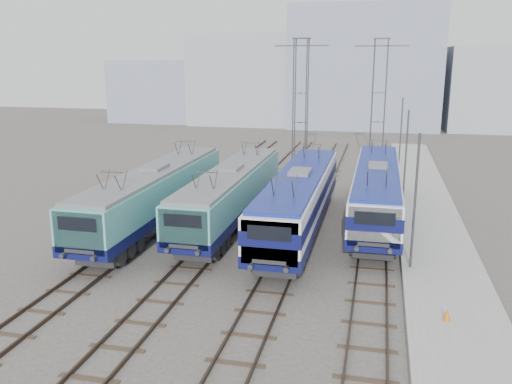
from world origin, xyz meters
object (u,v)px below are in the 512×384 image
object	(u,v)px
locomotive_center_right	(299,197)
locomotive_far_right	(377,189)
mast_mid	(405,160)
locomotive_center_left	(231,192)
catenary_tower_east	(378,103)
mast_rear	(401,137)
mast_front	(415,205)
locomotive_far_left	(154,192)
safety_cone	(447,315)
catenary_tower_west	(300,103)

from	to	relation	value
locomotive_center_right	locomotive_far_right	distance (m)	5.61
locomotive_center_right	mast_mid	bearing A→B (deg)	48.45
locomotive_center_left	catenary_tower_east	size ratio (longest dim) A/B	1.46
catenary_tower_east	mast_rear	distance (m)	4.28
mast_front	locomotive_far_right	bearing A→B (deg)	102.73
locomotive_far_right	mast_rear	size ratio (longest dim) A/B	2.56
locomotive_center_right	mast_front	xyz separation A→B (m)	(6.35, -4.84, 1.18)
mast_mid	mast_rear	bearing A→B (deg)	90.00
catenary_tower_east	mast_front	xyz separation A→B (m)	(2.10, -22.00, -3.14)
mast_front	locomotive_center_left	bearing A→B (deg)	152.32
locomotive_center_left	locomotive_far_left	bearing A→B (deg)	-160.66
mast_front	safety_cone	xyz separation A→B (m)	(1.15, -5.57, -2.94)
locomotive_far_right	mast_front	world-z (taller)	mast_front
locomotive_center_right	locomotive_far_right	world-z (taller)	locomotive_center_right
locomotive_far_left	locomotive_center_left	bearing A→B (deg)	19.34
catenary_tower_east	safety_cone	distance (m)	28.42
mast_rear	mast_front	bearing A→B (deg)	-90.00
locomotive_center_right	safety_cone	distance (m)	12.95
locomotive_center_right	mast_mid	size ratio (longest dim) A/B	2.60
locomotive_far_right	catenary_tower_east	world-z (taller)	catenary_tower_east
mast_rear	locomotive_center_right	bearing A→B (deg)	-108.33
mast_front	locomotive_far_left	bearing A→B (deg)	165.01
locomotive_center_left	safety_cone	world-z (taller)	locomotive_center_left
safety_cone	catenary_tower_east	bearing A→B (deg)	96.72
catenary_tower_east	mast_mid	xyz separation A→B (m)	(2.10, -10.00, -3.14)
locomotive_center_left	catenary_tower_east	distance (m)	19.04
mast_front	safety_cone	size ratio (longest dim) A/B	13.39
mast_rear	safety_cone	size ratio (longest dim) A/B	13.39
locomotive_center_right	mast_mid	world-z (taller)	mast_mid
locomotive_far_right	catenary_tower_east	distance (m)	14.49
locomotive_far_right	mast_front	bearing A→B (deg)	-77.27
locomotive_center_left	catenary_tower_west	distance (m)	15.15
locomotive_far_right	locomotive_center_left	bearing A→B (deg)	-164.50
catenary_tower_west	locomotive_far_right	bearing A→B (deg)	-60.26
locomotive_center_left	catenary_tower_east	world-z (taller)	catenary_tower_east
locomotive_far_right	mast_rear	xyz separation A→B (m)	(1.85, 15.81, 1.21)
locomotive_far_right	locomotive_far_left	bearing A→B (deg)	-163.20
locomotive_far_right	catenary_tower_west	world-z (taller)	catenary_tower_west
mast_front	catenary_tower_east	bearing A→B (deg)	95.45
locomotive_far_right	catenary_tower_east	xyz separation A→B (m)	(-0.25, 13.81, 4.35)
locomotive_far_right	catenary_tower_east	bearing A→B (deg)	91.04
catenary_tower_west	mast_rear	bearing A→B (deg)	24.94
catenary_tower_east	locomotive_far_left	bearing A→B (deg)	-126.53
locomotive_far_right	mast_mid	world-z (taller)	mast_mid
catenary_tower_west	mast_mid	size ratio (longest dim) A/B	1.71
mast_mid	mast_rear	xyz separation A→B (m)	(0.00, 12.00, 0.00)
catenary_tower_east	mast_rear	size ratio (longest dim) A/B	1.71
locomotive_far_right	catenary_tower_west	xyz separation A→B (m)	(-6.75, 11.81, 4.35)
catenary_tower_east	mast_front	distance (m)	22.32
locomotive_center_right	mast_rear	xyz separation A→B (m)	(6.35, 19.16, 1.18)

